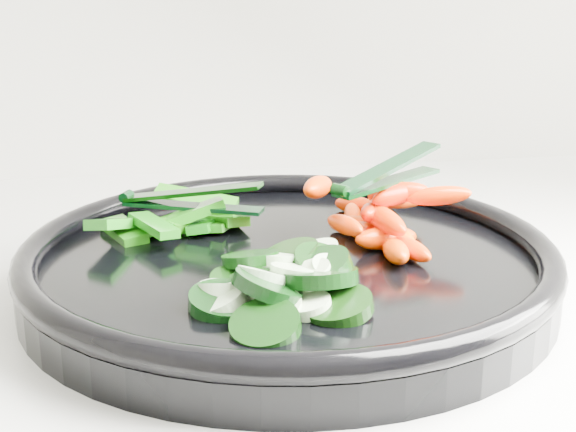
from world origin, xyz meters
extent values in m
cube|color=silver|center=(0.00, 1.70, 0.92)|extent=(2.02, 0.62, 0.03)
cylinder|color=black|center=(-0.13, 1.64, 0.94)|extent=(0.46, 0.46, 0.02)
torus|color=black|center=(-0.13, 1.64, 0.96)|extent=(0.46, 0.46, 0.02)
cylinder|color=black|center=(-0.16, 1.52, 0.96)|extent=(0.05, 0.05, 0.02)
cylinder|color=beige|center=(-0.15, 1.54, 0.96)|extent=(0.04, 0.04, 0.02)
cylinder|color=black|center=(-0.16, 1.57, 0.96)|extent=(0.05, 0.05, 0.03)
cylinder|color=#D8F5C4|center=(-0.18, 1.57, 0.96)|extent=(0.04, 0.04, 0.03)
cylinder|color=black|center=(-0.17, 1.58, 0.96)|extent=(0.04, 0.04, 0.02)
cylinder|color=#D2F2C1|center=(-0.16, 1.56, 0.96)|extent=(0.04, 0.04, 0.02)
cylinder|color=black|center=(-0.12, 1.54, 0.96)|extent=(0.06, 0.06, 0.02)
cylinder|color=#DEF9C7|center=(-0.13, 1.54, 0.96)|extent=(0.04, 0.04, 0.02)
cylinder|color=black|center=(-0.16, 1.59, 0.96)|extent=(0.06, 0.06, 0.02)
cylinder|color=beige|center=(-0.16, 1.59, 0.96)|extent=(0.04, 0.04, 0.02)
cylinder|color=black|center=(-0.18, 1.56, 0.96)|extent=(0.05, 0.05, 0.01)
cylinder|color=#D3F2C1|center=(-0.17, 1.57, 0.96)|extent=(0.04, 0.04, 0.01)
cylinder|color=black|center=(-0.18, 1.55, 0.96)|extent=(0.06, 0.06, 0.02)
cylinder|color=#C9EABB|center=(-0.18, 1.56, 0.96)|extent=(0.05, 0.05, 0.01)
cylinder|color=black|center=(-0.17, 1.56, 0.96)|extent=(0.06, 0.06, 0.03)
cylinder|color=#B8D5AA|center=(-0.18, 1.55, 0.96)|extent=(0.04, 0.04, 0.02)
cylinder|color=black|center=(-0.12, 1.57, 0.97)|extent=(0.06, 0.06, 0.03)
cylinder|color=beige|center=(-0.13, 1.56, 0.97)|extent=(0.04, 0.04, 0.02)
cylinder|color=black|center=(-0.16, 1.60, 0.97)|extent=(0.04, 0.05, 0.02)
cylinder|color=beige|center=(-0.14, 1.59, 0.97)|extent=(0.04, 0.04, 0.01)
cylinder|color=black|center=(-0.16, 1.55, 0.97)|extent=(0.05, 0.05, 0.03)
cylinder|color=#CBEDBE|center=(-0.16, 1.56, 0.97)|extent=(0.05, 0.04, 0.02)
cylinder|color=black|center=(-0.12, 1.58, 0.97)|extent=(0.05, 0.05, 0.03)
cylinder|color=beige|center=(-0.11, 1.56, 0.97)|extent=(0.04, 0.03, 0.02)
cylinder|color=black|center=(-0.13, 1.60, 0.97)|extent=(0.05, 0.05, 0.02)
cylinder|color=#E7FBC9|center=(-0.12, 1.60, 0.97)|extent=(0.04, 0.04, 0.02)
cylinder|color=black|center=(-0.12, 1.56, 0.97)|extent=(0.05, 0.05, 0.02)
cylinder|color=#B5CFA6|center=(-0.14, 1.57, 0.97)|extent=(0.05, 0.05, 0.02)
ellipsoid|color=#E25600|center=(-0.04, 1.63, 0.96)|extent=(0.02, 0.04, 0.02)
ellipsoid|color=#E92900|center=(-0.05, 1.64, 0.96)|extent=(0.06, 0.04, 0.03)
ellipsoid|color=#F04B00|center=(-0.04, 1.61, 0.96)|extent=(0.03, 0.04, 0.02)
ellipsoid|color=#FF5B00|center=(-0.07, 1.68, 0.96)|extent=(0.04, 0.04, 0.02)
ellipsoid|color=#E84E00|center=(-0.07, 1.66, 0.96)|extent=(0.03, 0.04, 0.02)
ellipsoid|color=#FF3300|center=(-0.06, 1.61, 0.96)|extent=(0.02, 0.05, 0.02)
ellipsoid|color=#DA4000|center=(-0.06, 1.66, 0.96)|extent=(0.04, 0.03, 0.02)
ellipsoid|color=red|center=(-0.05, 1.73, 0.96)|extent=(0.04, 0.05, 0.02)
ellipsoid|color=#F33400|center=(-0.06, 1.70, 0.96)|extent=(0.02, 0.04, 0.02)
ellipsoid|color=#FF4D00|center=(-0.09, 1.63, 0.98)|extent=(0.03, 0.04, 0.02)
ellipsoid|color=#FF6500|center=(-0.03, 1.70, 0.98)|extent=(0.02, 0.06, 0.03)
ellipsoid|color=#FF1900|center=(-0.05, 1.68, 0.98)|extent=(0.03, 0.04, 0.02)
ellipsoid|color=#FE1600|center=(-0.06, 1.64, 0.98)|extent=(0.03, 0.06, 0.02)
ellipsoid|color=red|center=(-0.06, 1.66, 0.98)|extent=(0.04, 0.05, 0.02)
ellipsoid|color=#E04C00|center=(-0.03, 1.69, 0.98)|extent=(0.06, 0.03, 0.02)
ellipsoid|color=#FF4700|center=(-0.04, 1.66, 0.99)|extent=(0.05, 0.03, 0.02)
ellipsoid|color=#FE4F00|center=(-0.10, 1.69, 0.99)|extent=(0.04, 0.05, 0.02)
ellipsoid|color=red|center=(-0.04, 1.65, 0.99)|extent=(0.05, 0.03, 0.02)
ellipsoid|color=#FF3400|center=(-0.01, 1.65, 0.99)|extent=(0.05, 0.03, 0.02)
cube|color=#0B6B0A|center=(-0.18, 1.71, 0.96)|extent=(0.03, 0.05, 0.02)
cube|color=#216209|center=(-0.19, 1.71, 0.96)|extent=(0.05, 0.05, 0.02)
cube|color=#19730A|center=(-0.16, 1.72, 0.96)|extent=(0.04, 0.06, 0.02)
cube|color=#13700A|center=(-0.18, 1.70, 0.96)|extent=(0.04, 0.03, 0.01)
cube|color=#0F730B|center=(-0.24, 1.70, 0.96)|extent=(0.04, 0.06, 0.01)
cube|color=#0A710D|center=(-0.21, 1.71, 0.96)|extent=(0.02, 0.06, 0.03)
cube|color=#126109|center=(-0.20, 1.70, 0.97)|extent=(0.06, 0.03, 0.03)
cube|color=#09650F|center=(-0.25, 1.69, 0.97)|extent=(0.04, 0.06, 0.02)
cube|color=#09660C|center=(-0.22, 1.68, 0.97)|extent=(0.04, 0.06, 0.01)
cube|color=#226409|center=(-0.18, 1.74, 0.97)|extent=(0.07, 0.04, 0.02)
cylinder|color=black|center=(-0.09, 1.63, 1.00)|extent=(0.01, 0.01, 0.01)
cube|color=black|center=(-0.05, 1.66, 1.00)|extent=(0.10, 0.08, 0.00)
cube|color=black|center=(-0.05, 1.66, 1.01)|extent=(0.10, 0.08, 0.02)
cylinder|color=black|center=(-0.24, 1.73, 0.98)|extent=(0.01, 0.01, 0.01)
cube|color=black|center=(-0.19, 1.71, 0.97)|extent=(0.11, 0.06, 0.00)
cube|color=black|center=(-0.19, 1.71, 0.99)|extent=(0.11, 0.06, 0.02)
camera|label=1|loc=(-0.22, 1.11, 1.15)|focal=50.00mm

